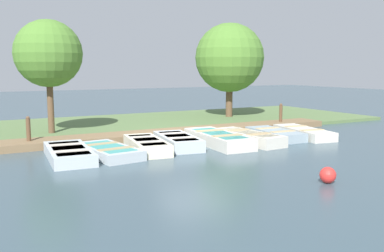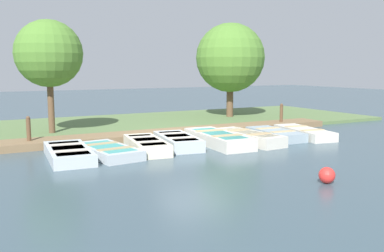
{
  "view_description": "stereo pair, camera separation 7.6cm",
  "coord_description": "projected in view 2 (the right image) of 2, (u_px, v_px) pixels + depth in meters",
  "views": [
    {
      "loc": [
        14.04,
        -7.58,
        2.74
      ],
      "look_at": [
        0.55,
        -0.26,
        0.65
      ],
      "focal_mm": 40.0,
      "sensor_mm": 36.0,
      "label": 1
    },
    {
      "loc": [
        14.08,
        -7.51,
        2.74
      ],
      "look_at": [
        0.55,
        -0.26,
        0.65
      ],
      "focal_mm": 40.0,
      "sensor_mm": 36.0,
      "label": 2
    }
  ],
  "objects": [
    {
      "name": "dock_walkway",
      "position": [
        176.0,
        133.0,
        17.34
      ],
      "size": [
        1.39,
        14.77,
        0.25
      ],
      "color": "brown",
      "rests_on": "ground_plane"
    },
    {
      "name": "shore_bank",
      "position": [
        142.0,
        124.0,
        20.54
      ],
      "size": [
        8.0,
        24.0,
        0.15
      ],
      "color": "#567042",
      "rests_on": "ground_plane"
    },
    {
      "name": "rowboat_3",
      "position": [
        178.0,
        141.0,
        14.94
      ],
      "size": [
        2.86,
        1.48,
        0.42
      ],
      "rotation": [
        0.0,
        0.0,
        -0.16
      ],
      "color": "#B2BCC1",
      "rests_on": "ground_plane"
    },
    {
      "name": "buoy",
      "position": [
        327.0,
        175.0,
        10.2
      ],
      "size": [
        0.39,
        0.39,
        0.39
      ],
      "color": "red",
      "rests_on": "ground_plane"
    },
    {
      "name": "rowboat_6",
      "position": [
        275.0,
        134.0,
        16.72
      ],
      "size": [
        2.73,
        1.28,
        0.36
      ],
      "rotation": [
        0.0,
        0.0,
        -0.07
      ],
      "color": "#8C9EA8",
      "rests_on": "ground_plane"
    },
    {
      "name": "rowboat_0",
      "position": [
        69.0,
        153.0,
        12.93
      ],
      "size": [
        3.05,
        1.41,
        0.37
      ],
      "rotation": [
        0.0,
        0.0,
        -0.08
      ],
      "color": "#B2BCC1",
      "rests_on": "ground_plane"
    },
    {
      "name": "park_tree_left",
      "position": [
        230.0,
        58.0,
        22.53
      ],
      "size": [
        3.63,
        3.63,
        5.09
      ],
      "color": "brown",
      "rests_on": "ground_plane"
    },
    {
      "name": "ground_plane",
      "position": [
        191.0,
        141.0,
        16.18
      ],
      "size": [
        80.0,
        80.0,
        0.0
      ],
      "primitive_type": "plane",
      "color": "#384C56"
    },
    {
      "name": "rowboat_4",
      "position": [
        218.0,
        139.0,
        15.34
      ],
      "size": [
        3.47,
        1.41,
        0.44
      ],
      "rotation": [
        0.0,
        0.0,
        -0.07
      ],
      "color": "beige",
      "rests_on": "ground_plane"
    },
    {
      "name": "rowboat_5",
      "position": [
        248.0,
        137.0,
        15.74
      ],
      "size": [
        3.11,
        1.24,
        0.42
      ],
      "rotation": [
        0.0,
        0.0,
        0.08
      ],
      "color": "beige",
      "rests_on": "ground_plane"
    },
    {
      "name": "mooring_post_near",
      "position": [
        29.0,
        132.0,
        14.67
      ],
      "size": [
        0.15,
        0.15,
        1.11
      ],
      "color": "brown",
      "rests_on": "ground_plane"
    },
    {
      "name": "rowboat_2",
      "position": [
        146.0,
        145.0,
        14.18
      ],
      "size": [
        2.87,
        1.37,
        0.41
      ],
      "rotation": [
        0.0,
        0.0,
        -0.14
      ],
      "color": "beige",
      "rests_on": "ground_plane"
    },
    {
      "name": "rowboat_1",
      "position": [
        108.0,
        151.0,
        13.39
      ],
      "size": [
        2.84,
        1.57,
        0.33
      ],
      "rotation": [
        0.0,
        0.0,
        0.13
      ],
      "color": "#B2BCC1",
      "rests_on": "ground_plane"
    },
    {
      "name": "rowboat_7",
      "position": [
        304.0,
        132.0,
        17.08
      ],
      "size": [
        3.13,
        1.5,
        0.37
      ],
      "rotation": [
        0.0,
        0.0,
        -0.16
      ],
      "color": "beige",
      "rests_on": "ground_plane"
    },
    {
      "name": "park_tree_far_left",
      "position": [
        49.0,
        54.0,
        16.79
      ],
      "size": [
        2.65,
        2.65,
        4.63
      ],
      "color": "brown",
      "rests_on": "ground_plane"
    },
    {
      "name": "mooring_post_far",
      "position": [
        281.0,
        115.0,
        19.85
      ],
      "size": [
        0.15,
        0.15,
        1.11
      ],
      "color": "brown",
      "rests_on": "ground_plane"
    }
  ]
}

